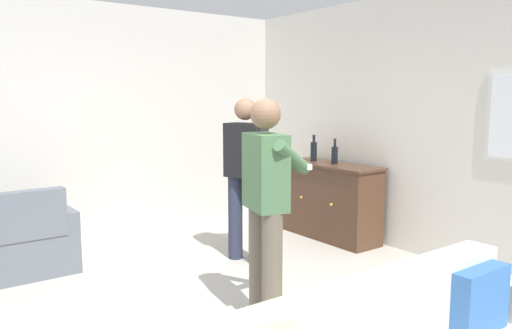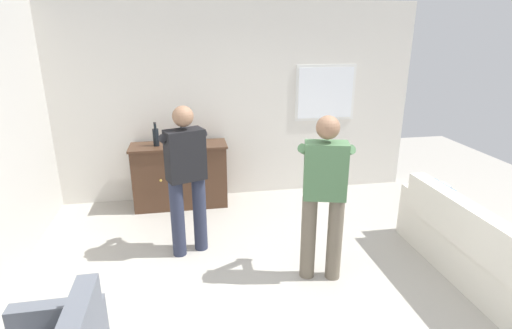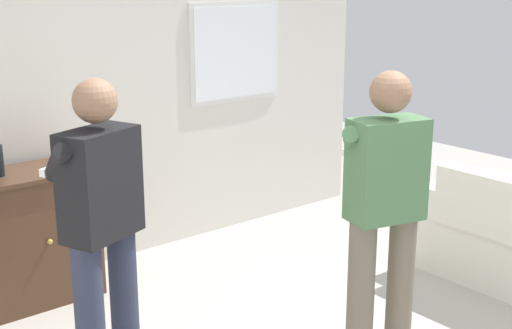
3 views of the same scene
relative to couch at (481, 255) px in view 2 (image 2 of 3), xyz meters
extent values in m
plane|color=#B2ADA3|center=(-1.98, 0.13, -0.33)|extent=(10.40, 10.40, 0.00)
cube|color=silver|center=(-1.98, 2.79, 1.07)|extent=(5.20, 0.12, 2.80)
cube|color=silver|center=(-0.69, 2.73, 1.19)|extent=(0.92, 0.02, 0.83)
cube|color=white|center=(-0.69, 2.72, 1.19)|extent=(0.84, 0.03, 0.75)
cube|color=silver|center=(0.04, 0.00, -0.12)|extent=(0.55, 1.96, 0.42)
cube|color=silver|center=(-0.16, 0.00, 0.30)|extent=(0.18, 1.96, 0.42)
cube|color=silver|center=(0.04, 1.06, -0.01)|extent=(0.55, 0.18, 0.64)
cube|color=#386BB7|center=(-0.03, 0.73, 0.27)|extent=(0.14, 0.40, 0.36)
cube|color=#472D1E|center=(-2.88, 2.43, 0.11)|extent=(1.28, 0.44, 0.88)
cube|color=#472D1E|center=(-2.88, 2.43, 0.56)|extent=(1.32, 0.48, 0.03)
sphere|color=#B79338|center=(-3.14, 2.20, 0.15)|extent=(0.04, 0.04, 0.04)
sphere|color=#B79338|center=(-2.63, 2.20, 0.15)|extent=(0.04, 0.04, 0.04)
cylinder|color=black|center=(-3.18, 2.42, 0.70)|extent=(0.08, 0.08, 0.24)
cylinder|color=black|center=(-3.18, 2.42, 0.85)|extent=(0.03, 0.03, 0.07)
cylinder|color=#262626|center=(-3.18, 2.42, 0.90)|extent=(0.04, 0.04, 0.02)
cylinder|color=black|center=(-2.83, 2.44, 0.68)|extent=(0.08, 0.08, 0.20)
cylinder|color=black|center=(-2.83, 2.44, 0.82)|extent=(0.03, 0.03, 0.08)
cylinder|color=#262626|center=(-2.83, 2.44, 0.87)|extent=(0.04, 0.04, 0.02)
cylinder|color=#282D42|center=(-2.91, 1.08, 0.11)|extent=(0.15, 0.15, 0.88)
cylinder|color=#282D42|center=(-2.67, 1.17, 0.11)|extent=(0.15, 0.15, 0.88)
cube|color=black|center=(-2.79, 1.12, 0.83)|extent=(0.45, 0.34, 0.55)
sphere|color=#8C664C|center=(-2.79, 1.12, 1.24)|extent=(0.22, 0.22, 0.22)
cylinder|color=black|center=(-2.95, 1.23, 0.94)|extent=(0.20, 0.44, 0.29)
cylinder|color=black|center=(-2.74, 1.31, 0.94)|extent=(0.41, 0.32, 0.29)
cube|color=white|center=(-2.90, 1.42, 0.85)|extent=(0.15, 0.09, 0.04)
cylinder|color=#6B6051|center=(-1.62, 0.43, 0.11)|extent=(0.15, 0.15, 0.88)
cylinder|color=#6B6051|center=(-1.37, 0.36, 0.11)|extent=(0.15, 0.15, 0.88)
cube|color=#4C754C|center=(-1.50, 0.40, 0.83)|extent=(0.44, 0.32, 0.55)
sphere|color=#8C664C|center=(-1.50, 0.40, 1.24)|extent=(0.22, 0.22, 0.22)
cylinder|color=#4C754C|center=(-1.56, 0.58, 0.94)|extent=(0.40, 0.35, 0.29)
cylinder|color=#4C754C|center=(-1.34, 0.52, 0.94)|extent=(0.24, 0.44, 0.29)
cube|color=white|center=(-1.41, 0.70, 0.85)|extent=(0.16, 0.08, 0.04)
camera|label=1|loc=(1.33, -1.76, 1.36)|focal=35.00mm
camera|label=2|loc=(-2.76, -2.96, 2.09)|focal=28.00mm
camera|label=3|loc=(-4.33, -1.96, 1.85)|focal=50.00mm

